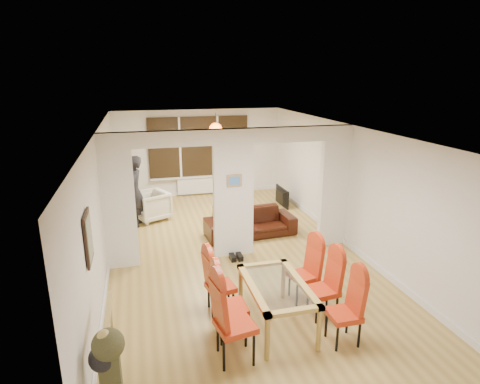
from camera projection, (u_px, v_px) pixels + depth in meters
name	position (u px, v px, depth m)	size (l,w,h in m)	color
floor	(234.00, 254.00, 8.36)	(5.00, 9.00, 0.01)	#AD8D45
room_walls	(233.00, 194.00, 7.99)	(5.00, 9.00, 2.60)	silver
divider_wall	(233.00, 194.00, 7.99)	(5.00, 0.18, 2.60)	white
bay_window_blinds	(199.00, 147.00, 12.06)	(3.00, 0.08, 1.80)	black
radiator	(200.00, 185.00, 12.36)	(1.40, 0.08, 0.50)	white
pendant_light	(216.00, 130.00, 10.89)	(0.36, 0.36, 0.36)	orange
stair_newel	(111.00, 345.00, 4.69)	(0.40, 1.20, 1.10)	tan
wall_poster	(88.00, 238.00, 5.09)	(0.04, 0.52, 0.67)	gray
pillar_photo	(234.00, 181.00, 7.81)	(0.30, 0.03, 0.25)	#4C8CD8
dining_table	(276.00, 305.00, 5.88)	(0.83, 1.47, 0.69)	#A8873E
dining_chair_la	(235.00, 319.00, 5.12)	(0.47, 0.47, 1.17)	#B12D12
dining_chair_lb	(231.00, 302.00, 5.59)	(0.43, 0.43, 1.07)	#B12D12
dining_chair_lc	(221.00, 282.00, 6.18)	(0.41, 0.41, 1.02)	#B12D12
dining_chair_ra	(344.00, 309.00, 5.46)	(0.41, 0.41, 1.02)	#B12D12
dining_chair_rb	(323.00, 286.00, 6.07)	(0.41, 0.41, 1.02)	#B12D12
dining_chair_rc	(303.00, 271.00, 6.51)	(0.41, 0.41, 1.03)	#B12D12
sofa	(250.00, 223.00, 9.25)	(2.06, 0.80, 0.60)	black
armchair	(151.00, 206.00, 10.23)	(0.81, 0.79, 0.74)	beige
person	(135.00, 191.00, 9.69)	(0.42, 0.63, 1.74)	black
television	(279.00, 197.00, 11.36)	(0.12, 0.90, 0.52)	black
coffee_table	(231.00, 211.00, 10.61)	(0.94, 0.47, 0.22)	#312210
bottle	(231.00, 204.00, 10.47)	(0.07, 0.07, 0.26)	#143F19
bowl	(226.00, 208.00, 10.44)	(0.22, 0.22, 0.05)	#312210
shoes	(236.00, 257.00, 8.08)	(0.25, 0.27, 0.10)	black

